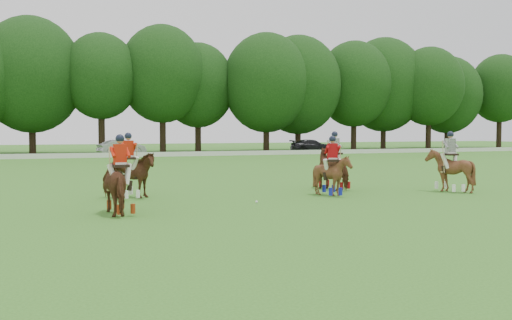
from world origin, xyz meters
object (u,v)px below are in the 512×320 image
object	(u,v)px
polo_red_c	(332,174)
polo_ball	(257,202)
car_right	(312,146)
polo_red_b	(129,175)
polo_stripe_a	(334,168)
polo_stripe_b	(450,170)
car_mid	(122,147)
polo_red_a	(120,185)

from	to	relation	value
polo_red_c	polo_ball	xyz separation A→B (m)	(-3.46, -1.03, -0.76)
polo_ball	car_right	bearing A→B (deg)	61.18
car_right	polo_red_b	bearing A→B (deg)	152.48
polo_stripe_a	polo_stripe_b	xyz separation A→B (m)	(3.87, -2.49, -0.00)
car_mid	polo_red_c	size ratio (longest dim) A/B	2.05
polo_red_b	polo_stripe_a	distance (m)	8.52
polo_red_a	polo_ball	size ratio (longest dim) A/B	26.16
polo_red_c	polo_stripe_a	bearing A→B (deg)	59.33
car_right	polo_ball	size ratio (longest dim) A/B	54.86
polo_stripe_b	polo_red_b	bearing A→B (deg)	169.26
polo_stripe_a	polo_red_b	bearing A→B (deg)	-179.03
car_mid	polo_red_c	xyz separation A→B (m)	(2.72, -38.55, 0.04)
car_right	polo_red_c	world-z (taller)	polo_red_c
car_mid	polo_red_b	size ratio (longest dim) A/B	1.95
polo_stripe_b	polo_stripe_a	bearing A→B (deg)	147.22
polo_red_c	car_right	bearing A→B (deg)	64.58
car_right	polo_red_c	xyz separation A→B (m)	(-18.32, -38.55, 0.09)
car_mid	polo_stripe_a	world-z (taller)	polo_stripe_a
car_right	polo_red_c	distance (m)	42.68
polo_red_a	polo_red_b	bearing A→B (deg)	78.36
car_mid	car_right	world-z (taller)	car_mid
polo_red_a	polo_ball	bearing A→B (deg)	11.16
polo_stripe_a	polo_red_a	bearing A→B (deg)	-156.94
polo_stripe_a	car_mid	bearing A→B (deg)	96.11
polo_red_a	polo_stripe_b	size ratio (longest dim) A/B	0.97
polo_stripe_b	polo_red_c	bearing A→B (deg)	174.51
car_right	polo_red_c	size ratio (longest dim) A/B	2.18
polo_red_a	polo_red_c	distance (m)	8.35
polo_red_a	polo_stripe_a	size ratio (longest dim) A/B	0.97
car_right	polo_stripe_b	bearing A→B (deg)	168.67
car_mid	polo_stripe_b	world-z (taller)	polo_stripe_b
car_mid	polo_red_b	xyz separation A→B (m)	(-4.60, -36.69, 0.10)
car_right	polo_ball	xyz separation A→B (m)	(-21.78, -39.58, -0.67)
car_right	polo_red_a	world-z (taller)	polo_red_a
car_mid	car_right	bearing A→B (deg)	-104.03
car_right	polo_ball	bearing A→B (deg)	158.62
car_right	polo_ball	world-z (taller)	car_right
polo_red_a	polo_stripe_a	bearing A→B (deg)	23.06
polo_red_b	polo_red_a	bearing A→B (deg)	-101.64
car_mid	polo_red_a	world-z (taller)	polo_red_a
polo_stripe_b	polo_ball	distance (m)	8.58
car_mid	polo_stripe_b	xyz separation A→B (m)	(7.79, -39.04, 0.12)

